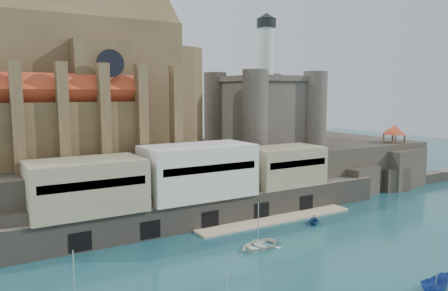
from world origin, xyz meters
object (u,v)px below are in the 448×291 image
castle_keep (264,106)px  pavilion (394,131)px  church (80,89)px  boat_2 (436,290)px

castle_keep → pavilion: 30.50m
castle_keep → pavilion: castle_keep is taller
church → boat_2: 63.21m
church → pavilion: 68.65m
church → boat_2: size_ratio=9.86×
church → castle_keep: size_ratio=1.60×
church → boat_2: (24.84, -53.75, -22.13)m
church → castle_keep: (40.21, -0.78, -3.81)m
pavilion → boat_2: (-41.29, -37.90, -12.73)m
pavilion → boat_2: bearing=-137.5°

